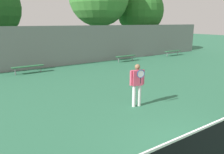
# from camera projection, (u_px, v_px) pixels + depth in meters

# --- Properties ---
(tennis_net) EXTENTS (12.22, 0.09, 1.08)m
(tennis_net) POSITION_uv_depth(u_px,v_px,m) (217.00, 141.00, 5.11)
(tennis_net) COLOR #99999E
(tennis_net) RESTS_ON ground_plane
(tennis_player) EXTENTS (0.60, 0.47, 1.70)m
(tennis_player) POSITION_uv_depth(u_px,v_px,m) (137.00, 83.00, 8.43)
(tennis_player) COLOR silver
(tennis_player) RESTS_ON ground_plane
(bench_courtside_far) EXTENTS (1.99, 0.40, 0.48)m
(bench_courtside_far) POSITION_uv_depth(u_px,v_px,m) (28.00, 67.00, 14.08)
(bench_courtside_far) COLOR #28663D
(bench_courtside_far) RESTS_ON ground_plane
(bench_adjacent_court) EXTENTS (1.85, 0.40, 0.48)m
(bench_adjacent_court) POSITION_uv_depth(u_px,v_px,m) (126.00, 56.00, 18.37)
(bench_adjacent_court) COLOR #28663D
(bench_adjacent_court) RESTS_ON ground_plane
(bench_by_gate) EXTENTS (1.94, 0.40, 0.48)m
(bench_by_gate) POSITION_uv_depth(u_px,v_px,m) (173.00, 51.00, 21.52)
(bench_by_gate) COLOR #28663D
(bench_by_gate) RESTS_ON ground_plane
(back_fence) EXTENTS (33.97, 0.06, 2.98)m
(back_fence) POSITION_uv_depth(u_px,v_px,m) (43.00, 47.00, 15.57)
(back_fence) COLOR gray
(back_fence) RESTS_ON ground_plane
(tree_green_broad) EXTENTS (5.03, 5.03, 6.94)m
(tree_green_broad) POSITION_uv_depth(u_px,v_px,m) (140.00, 11.00, 23.60)
(tree_green_broad) COLOR brown
(tree_green_broad) RESTS_ON ground_plane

